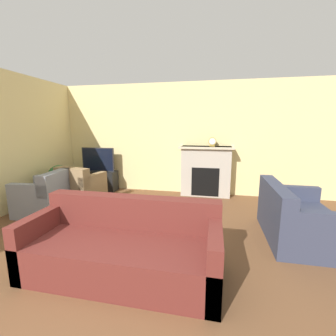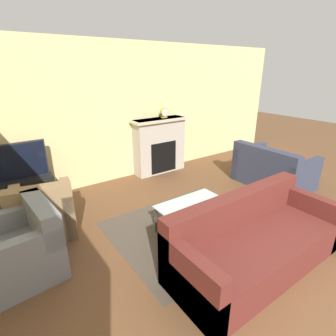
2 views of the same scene
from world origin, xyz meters
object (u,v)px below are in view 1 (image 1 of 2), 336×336
object	(u,v)px
tv	(98,159)
couch_sectional	(124,248)
couch_loveseat	(296,220)
armchair_by_window	(45,198)
mantel_clock	(212,142)
coffee_table	(141,211)
potted_plant	(59,179)
armchair_accent	(81,189)

from	to	relation	value
tv	couch_sectional	size ratio (longest dim) A/B	0.40
couch_loveseat	armchair_by_window	xyz separation A→B (m)	(-4.41, 0.15, 0.01)
couch_loveseat	mantel_clock	bearing A→B (deg)	33.87
couch_loveseat	coffee_table	distance (m)	2.33
tv	potted_plant	bearing A→B (deg)	-120.74
armchair_accent	coffee_table	size ratio (longest dim) A/B	0.93
couch_sectional	couch_loveseat	size ratio (longest dim) A/B	1.58
couch_loveseat	coffee_table	size ratio (longest dim) A/B	1.38
tv	armchair_by_window	bearing A→B (deg)	-98.26
couch_sectional	potted_plant	world-z (taller)	couch_sectional
couch_sectional	armchair_by_window	world-z (taller)	same
armchair_accent	mantel_clock	xyz separation A→B (m)	(2.78, 1.09, 1.00)
armchair_by_window	mantel_clock	bearing A→B (deg)	113.89
armchair_accent	potted_plant	world-z (taller)	armchair_accent
coffee_table	couch_sectional	bearing A→B (deg)	-83.46
coffee_table	armchair_accent	bearing A→B (deg)	147.29
armchair_accent	coffee_table	world-z (taller)	armchair_accent
couch_loveseat	coffee_table	xyz separation A→B (m)	(-2.31, -0.30, 0.08)
armchair_by_window	mantel_clock	xyz separation A→B (m)	(3.12, 1.75, 1.01)
couch_loveseat	potted_plant	bearing A→B (deg)	78.49
tv	armchair_accent	xyz separation A→B (m)	(0.11, -0.99, -0.51)
couch_sectional	potted_plant	distance (m)	3.32
couch_sectional	armchair_accent	bearing A→B (deg)	132.00
potted_plant	armchair_accent	bearing A→B (deg)	-11.87
tv	couch_loveseat	xyz separation A→B (m)	(4.16, -1.81, -0.53)
coffee_table	tv	bearing A→B (deg)	131.27
armchair_by_window	couch_sectional	bearing A→B (deg)	52.20
coffee_table	mantel_clock	distance (m)	2.61
armchair_by_window	mantel_clock	world-z (taller)	mantel_clock
tv	potted_plant	size ratio (longest dim) A/B	1.09
tv	potted_plant	world-z (taller)	tv
couch_sectional	tv	bearing A→B (deg)	122.74
couch_sectional	armchair_accent	xyz separation A→B (m)	(-1.86, 2.07, 0.02)
couch_loveseat	armchair_by_window	distance (m)	4.41
coffee_table	armchair_by_window	bearing A→B (deg)	167.70
armchair_accent	couch_sectional	bearing A→B (deg)	143.38
coffee_table	mantel_clock	bearing A→B (deg)	65.17
tv	couch_loveseat	distance (m)	4.57
armchair_by_window	coffee_table	world-z (taller)	armchair_by_window
couch_sectional	mantel_clock	world-z (taller)	mantel_clock
tv	coffee_table	xyz separation A→B (m)	(1.86, -2.12, -0.45)
couch_loveseat	coffee_table	bearing A→B (deg)	97.48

